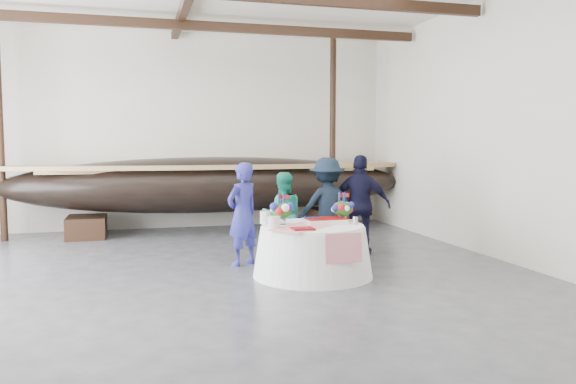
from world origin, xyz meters
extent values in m
cube|color=#3D3D42|center=(0.00, 0.00, 0.00)|extent=(10.00, 12.00, 0.01)
cube|color=silver|center=(0.00, 6.00, 2.25)|extent=(10.00, 0.02, 4.50)
cube|color=silver|center=(0.00, -6.00, 2.25)|extent=(10.00, 0.02, 4.50)
cube|color=silver|center=(5.00, 0.00, 2.25)|extent=(0.02, 12.00, 4.50)
cube|color=black|center=(0.00, 4.00, 4.25)|extent=(9.80, 0.12, 0.18)
cylinder|color=black|center=(-3.50, 5.05, 2.25)|extent=(0.14, 0.14, 4.50)
cylinder|color=black|center=(3.50, 5.05, 2.25)|extent=(0.14, 0.14, 4.50)
cube|color=black|center=(-1.93, 5.05, 0.22)|extent=(0.78, 1.00, 0.44)
cube|color=black|center=(3.40, 5.05, 0.22)|extent=(0.78, 1.00, 0.44)
ellipsoid|color=black|center=(0.73, 5.05, 1.05)|extent=(8.88, 1.78, 1.22)
cube|color=#9E7A4C|center=(0.73, 5.05, 1.39)|extent=(7.10, 1.17, 0.07)
cone|color=white|center=(1.60, 0.57, 0.37)|extent=(1.77, 1.77, 0.73)
cylinder|color=white|center=(1.60, 0.57, 0.74)|extent=(1.50, 1.50, 0.04)
cube|color=red|center=(1.60, 0.57, 0.77)|extent=(1.60, 1.49, 0.01)
cube|color=white|center=(1.82, 0.67, 0.80)|extent=(0.60, 0.40, 0.07)
cylinder|color=white|center=(0.97, 0.42, 0.84)|extent=(0.18, 0.18, 0.16)
cylinder|color=white|center=(0.96, 0.89, 0.86)|extent=(0.18, 0.18, 0.19)
cube|color=maroon|center=(1.32, 0.15, 0.78)|extent=(0.30, 0.24, 0.03)
cone|color=silver|center=(2.22, 0.45, 0.82)|extent=(0.09, 0.09, 0.12)
imported|color=navy|center=(0.73, 1.59, 0.83)|extent=(0.72, 0.66, 1.66)
imported|color=#1D997A|center=(1.49, 1.94, 0.74)|extent=(0.78, 0.65, 1.48)
imported|color=black|center=(2.31, 1.98, 0.86)|extent=(1.12, 0.66, 1.72)
imported|color=black|center=(2.89, 1.84, 0.88)|extent=(1.11, 0.91, 1.76)
camera|label=1|loc=(-0.90, -7.25, 1.97)|focal=35.00mm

